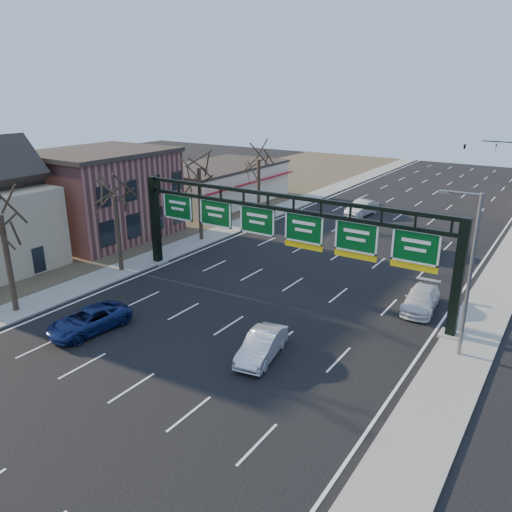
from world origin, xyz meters
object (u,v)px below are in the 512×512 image
Objects in this scene: sign_gantry at (282,231)px; car_white_wagon at (421,299)px; car_silver_sedan at (262,346)px; car_blue_suv at (89,320)px.

car_white_wagon is (8.97, 2.89, -3.94)m from sign_gantry.
car_silver_sedan is 12.22m from car_white_wagon.
car_blue_suv is at bearing -121.12° from sign_gantry.
car_blue_suv is 21.07m from car_white_wagon.
car_silver_sedan is 0.91× the size of car_white_wagon.
car_white_wagon is (15.71, 14.05, -0.01)m from car_blue_suv.
sign_gantry is 9.66m from car_silver_sedan.
car_silver_sedan reaches higher than car_blue_suv.
sign_gantry reaches higher than car_blue_suv.
car_white_wagon is at bearing 17.85° from sign_gantry.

